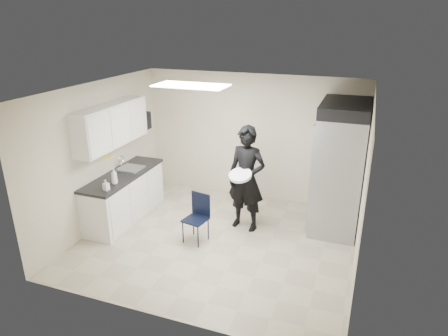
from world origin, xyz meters
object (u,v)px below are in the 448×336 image
at_px(folding_chair, 195,220).
at_px(man_tuxedo, 246,179).
at_px(commercial_fridge, 339,172).
at_px(lower_counter, 125,197).

xyz_separation_m(folding_chair, man_tuxedo, (0.66, 0.77, 0.54)).
distance_m(commercial_fridge, folding_chair, 2.67).
xyz_separation_m(commercial_fridge, folding_chair, (-2.17, -1.41, -0.64)).
bearing_deg(commercial_fridge, lower_counter, -164.12).
bearing_deg(lower_counter, folding_chair, -11.88).
xyz_separation_m(commercial_fridge, man_tuxedo, (-1.52, -0.64, -0.10)).
relative_size(lower_counter, commercial_fridge, 0.90).
distance_m(lower_counter, folding_chair, 1.64).
height_order(commercial_fridge, man_tuxedo, commercial_fridge).
height_order(folding_chair, man_tuxedo, man_tuxedo).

